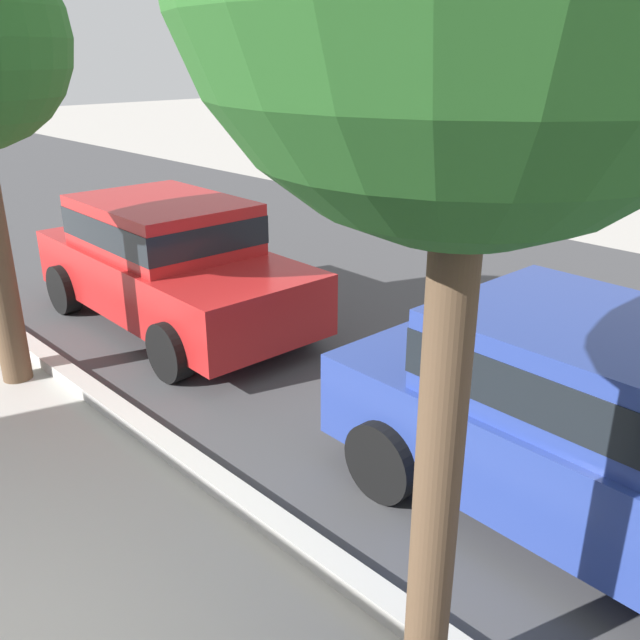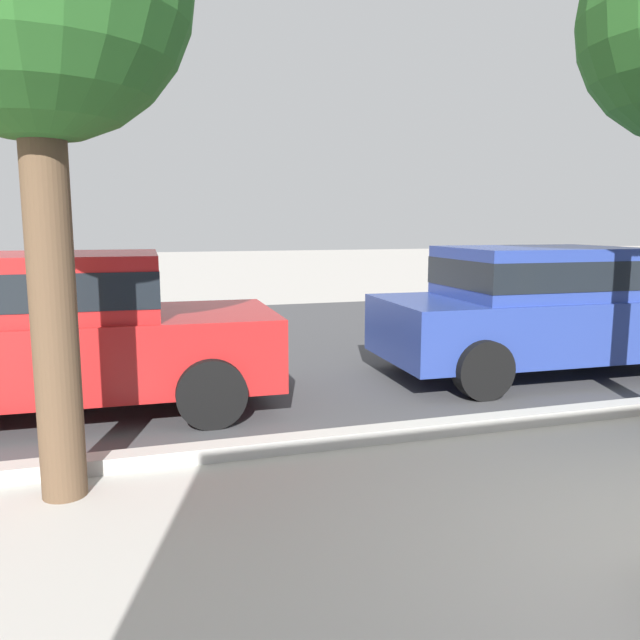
# 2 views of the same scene
# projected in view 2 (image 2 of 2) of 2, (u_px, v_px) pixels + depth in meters

# --- Properties ---
(street_surface) EXTENTS (60.00, 9.00, 0.01)m
(street_surface) POSITION_uv_depth(u_px,v_px,m) (347.00, 339.00, 10.11)
(street_surface) COLOR #424244
(street_surface) RESTS_ON ground
(curb_stone) EXTENTS (60.00, 0.20, 0.12)m
(curb_stone) POSITION_uv_depth(u_px,v_px,m) (516.00, 419.00, 5.76)
(curb_stone) COLOR #B2AFA8
(curb_stone) RESTS_ON ground
(parked_car_red) EXTENTS (4.15, 2.02, 1.56)m
(parked_car_red) POSITION_uv_depth(u_px,v_px,m) (56.00, 328.00, 6.05)
(parked_car_red) COLOR #B21E1E
(parked_car_red) RESTS_ON ground
(parked_car_blue) EXTENTS (4.15, 2.02, 1.56)m
(parked_car_blue) POSITION_uv_depth(u_px,v_px,m) (543.00, 306.00, 7.66)
(parked_car_blue) COLOR navy
(parked_car_blue) RESTS_ON ground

